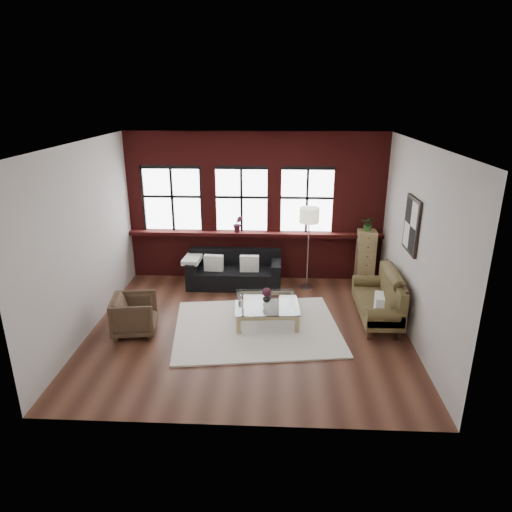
{
  "coord_description": "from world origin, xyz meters",
  "views": [
    {
      "loc": [
        0.47,
        -7.15,
        3.94
      ],
      "look_at": [
        0.1,
        0.6,
        1.15
      ],
      "focal_mm": 32.0,
      "sensor_mm": 36.0,
      "label": 1
    }
  ],
  "objects_px": {
    "dark_sofa": "(234,270)",
    "drawer_chest": "(365,258)",
    "vintage_settee": "(377,298)",
    "armchair": "(135,315)",
    "floor_lamp": "(308,246)",
    "coffee_table": "(267,311)",
    "vase": "(267,298)"
  },
  "relations": [
    {
      "from": "coffee_table",
      "to": "dark_sofa",
      "type": "bearing_deg",
      "value": 115.1
    },
    {
      "from": "floor_lamp",
      "to": "drawer_chest",
      "type": "bearing_deg",
      "value": 12.31
    },
    {
      "from": "drawer_chest",
      "to": "coffee_table",
      "type": "bearing_deg",
      "value": -139.13
    },
    {
      "from": "dark_sofa",
      "to": "vintage_settee",
      "type": "relative_size",
      "value": 1.2
    },
    {
      "from": "dark_sofa",
      "to": "vintage_settee",
      "type": "distance_m",
      "value": 3.1
    },
    {
      "from": "armchair",
      "to": "floor_lamp",
      "type": "xyz_separation_m",
      "value": [
        3.08,
        2.07,
        0.61
      ]
    },
    {
      "from": "dark_sofa",
      "to": "drawer_chest",
      "type": "bearing_deg",
      "value": 4.58
    },
    {
      "from": "vase",
      "to": "coffee_table",
      "type": "bearing_deg",
      "value": 0.0
    },
    {
      "from": "vintage_settee",
      "to": "armchair",
      "type": "bearing_deg",
      "value": -171.26
    },
    {
      "from": "drawer_chest",
      "to": "dark_sofa",
      "type": "bearing_deg",
      "value": -175.42
    },
    {
      "from": "armchair",
      "to": "floor_lamp",
      "type": "distance_m",
      "value": 3.76
    },
    {
      "from": "dark_sofa",
      "to": "armchair",
      "type": "bearing_deg",
      "value": -125.77
    },
    {
      "from": "vase",
      "to": "armchair",
      "type": "bearing_deg",
      "value": -166.19
    },
    {
      "from": "armchair",
      "to": "floor_lamp",
      "type": "relative_size",
      "value": 0.39
    },
    {
      "from": "dark_sofa",
      "to": "drawer_chest",
      "type": "relative_size",
      "value": 1.65
    },
    {
      "from": "coffee_table",
      "to": "armchair",
      "type": "bearing_deg",
      "value": -166.19
    },
    {
      "from": "dark_sofa",
      "to": "vase",
      "type": "height_order",
      "value": "dark_sofa"
    },
    {
      "from": "floor_lamp",
      "to": "dark_sofa",
      "type": "bearing_deg",
      "value": 178.19
    },
    {
      "from": "armchair",
      "to": "coffee_table",
      "type": "distance_m",
      "value": 2.33
    },
    {
      "from": "dark_sofa",
      "to": "floor_lamp",
      "type": "xyz_separation_m",
      "value": [
        1.55,
        -0.05,
        0.59
      ]
    },
    {
      "from": "vase",
      "to": "drawer_chest",
      "type": "xyz_separation_m",
      "value": [
        2.07,
        1.79,
        0.16
      ]
    },
    {
      "from": "vintage_settee",
      "to": "drawer_chest",
      "type": "height_order",
      "value": "drawer_chest"
    },
    {
      "from": "vintage_settee",
      "to": "armchair",
      "type": "xyz_separation_m",
      "value": [
        -4.25,
        -0.65,
        -0.11
      ]
    },
    {
      "from": "vintage_settee",
      "to": "drawer_chest",
      "type": "bearing_deg",
      "value": 87.51
    },
    {
      "from": "vintage_settee",
      "to": "drawer_chest",
      "type": "xyz_separation_m",
      "value": [
        0.07,
        1.69,
        0.16
      ]
    },
    {
      "from": "armchair",
      "to": "vintage_settee",
      "type": "bearing_deg",
      "value": -90.0
    },
    {
      "from": "armchair",
      "to": "coffee_table",
      "type": "relative_size",
      "value": 0.65
    },
    {
      "from": "dark_sofa",
      "to": "floor_lamp",
      "type": "bearing_deg",
      "value": -1.81
    },
    {
      "from": "armchair",
      "to": "coffee_table",
      "type": "xyz_separation_m",
      "value": [
        2.26,
        0.56,
        -0.15
      ]
    },
    {
      "from": "coffee_table",
      "to": "vase",
      "type": "bearing_deg",
      "value": 0.0
    },
    {
      "from": "dark_sofa",
      "to": "vase",
      "type": "bearing_deg",
      "value": -64.9
    },
    {
      "from": "drawer_chest",
      "to": "floor_lamp",
      "type": "distance_m",
      "value": 1.33
    }
  ]
}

